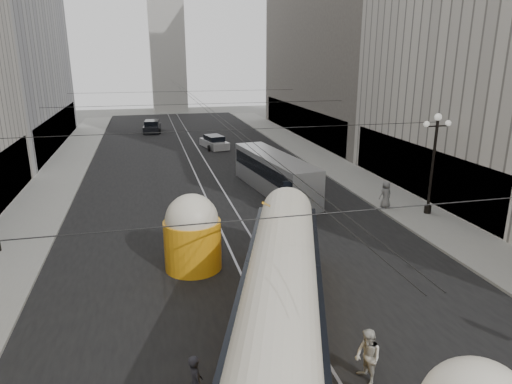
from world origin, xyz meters
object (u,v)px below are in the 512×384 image
pedestrian_crossing_b (368,357)px  pedestrian_sidewalk_right (386,194)px  pedestrian_crossing_a (196,383)px  streetcar (281,298)px  city_bus (274,172)px

pedestrian_crossing_b → pedestrian_sidewalk_right: size_ratio=1.02×
pedestrian_crossing_b → pedestrian_crossing_a: bearing=-96.4°
pedestrian_crossing_a → streetcar: bearing=-66.9°
pedestrian_crossing_a → pedestrian_sidewalk_right: (14.26, 14.99, 0.15)m
city_bus → pedestrian_crossing_b: city_bus is taller
pedestrian_crossing_b → streetcar: bearing=-146.2°
pedestrian_crossing_a → pedestrian_sidewalk_right: pedestrian_sidewalk_right is taller
streetcar → city_bus: bearing=74.8°
pedestrian_sidewalk_right → streetcar: bearing=39.0°
pedestrian_sidewalk_right → pedestrian_crossing_b: bearing=49.6°
city_bus → pedestrian_crossing_b: bearing=-97.9°
streetcar → pedestrian_crossing_a: size_ratio=9.07×
city_bus → pedestrian_crossing_a: city_bus is taller
streetcar → pedestrian_sidewalk_right: bearing=48.8°
streetcar → pedestrian_crossing_a: 4.17m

